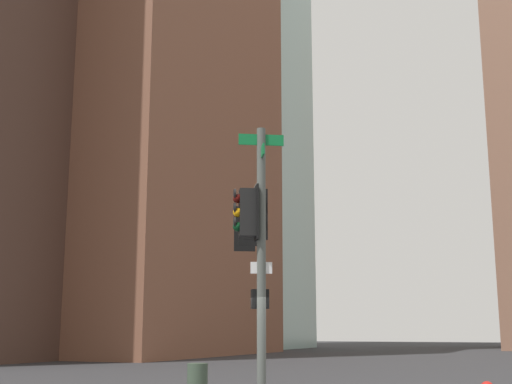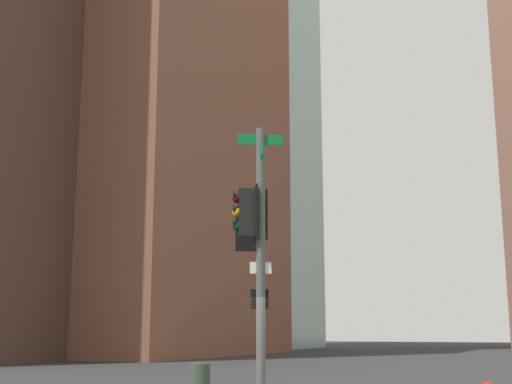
% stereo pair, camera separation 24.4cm
% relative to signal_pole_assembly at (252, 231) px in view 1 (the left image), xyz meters
% --- Properties ---
extents(signal_pole_assembly, '(4.02, 2.58, 6.09)m').
position_rel_signal_pole_assembly_xyz_m(signal_pole_assembly, '(0.00, 0.00, 0.00)').
color(signal_pole_assembly, '#4C514C').
rests_on(signal_pole_assembly, ground_plane).
extents(litter_bin, '(0.56, 0.56, 0.95)m').
position_rel_signal_pole_assembly_xyz_m(litter_bin, '(2.79, 2.82, -3.59)').
color(litter_bin, '#384738').
rests_on(litter_bin, ground_plane).
extents(building_brick_midblock, '(22.48, 16.65, 39.91)m').
position_rel_signal_pole_assembly_xyz_m(building_brick_midblock, '(31.56, 24.05, 15.89)').
color(building_brick_midblock, brown).
rests_on(building_brick_midblock, ground_plane).
extents(building_glass_tower, '(29.47, 24.03, 61.51)m').
position_rel_signal_pole_assembly_xyz_m(building_glass_tower, '(43.50, 29.82, 26.70)').
color(building_glass_tower, '#9EC6C1').
rests_on(building_glass_tower, ground_plane).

